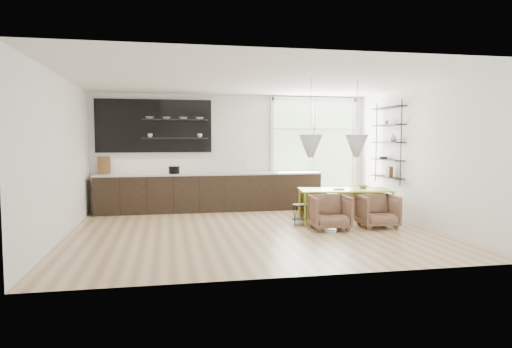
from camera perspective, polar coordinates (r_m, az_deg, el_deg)
name	(u,v)px	position (r m, az deg, el deg)	size (l,w,h in m)	color
room	(272,154)	(9.91, 1.96, 2.55)	(7.02, 6.01, 2.91)	#D9B188
kitchen_run	(207,187)	(11.35, -6.16, -1.61)	(5.54, 0.69, 2.75)	black
right_shelving	(388,145)	(10.95, 16.22, 3.55)	(0.26, 1.22, 1.90)	black
dining_table	(345,191)	(9.98, 11.02, -2.15)	(2.03, 1.13, 0.70)	#A7CD28
armchair_back_left	(313,203)	(10.58, 7.10, -3.66)	(0.65, 0.67, 0.61)	brown
armchair_back_right	(359,201)	(10.92, 12.78, -3.29)	(0.73, 0.75, 0.68)	brown
armchair_front_left	(330,212)	(9.12, 9.20, -4.74)	(0.73, 0.75, 0.68)	brown
armchair_front_right	(378,211)	(9.53, 14.95, -4.47)	(0.72, 0.74, 0.67)	brown
wire_stool	(300,211)	(9.58, 5.53, -4.69)	(0.33, 0.33, 0.42)	black
table_book	(333,188)	(9.98, 9.66, -1.78)	(0.23, 0.31, 0.03)	white
table_bowl	(363,187)	(10.24, 13.21, -1.59)	(0.19, 0.19, 0.06)	#558A5F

